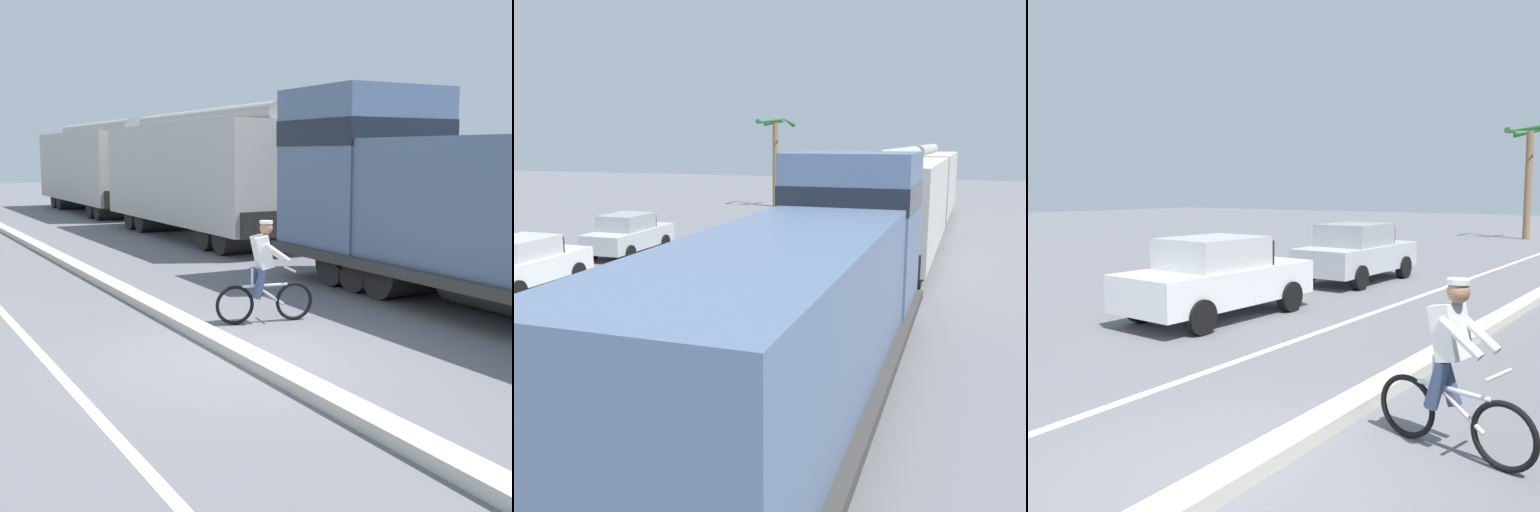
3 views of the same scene
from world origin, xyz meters
The scene contains 10 objects.
ground_plane centered at (0.00, 0.00, 0.00)m, with size 120.00×120.00×0.00m, color slate.
median_curb centered at (0.00, 6.00, 0.08)m, with size 0.36×36.00×0.16m, color beige.
lane_stripe centered at (-2.40, 6.00, 0.00)m, with size 0.14×36.00×0.01m, color silver.
locomotive centered at (5.32, 0.68, 1.80)m, with size 3.10×11.61×4.20m.
hopper_car_lead centered at (5.32, 12.84, 2.08)m, with size 2.90×10.60×4.18m.
hopper_car_middle centered at (5.32, 24.44, 2.08)m, with size 2.90×10.60×4.18m.
parked_car_white centered at (-4.75, 5.01, 0.82)m, with size 1.93×4.25×1.62m.
parked_car_silver centered at (-4.82, 10.86, 0.82)m, with size 1.86×4.21×1.62m.
cyclist centered at (1.31, 1.67, 0.82)m, with size 1.69×0.54×1.71m.
palm_tree_near centered at (-4.77, 28.76, 4.19)m, with size 2.24×2.35×5.92m.
Camera 2 is at (7.94, -9.27, 4.51)m, focal length 42.00 mm.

